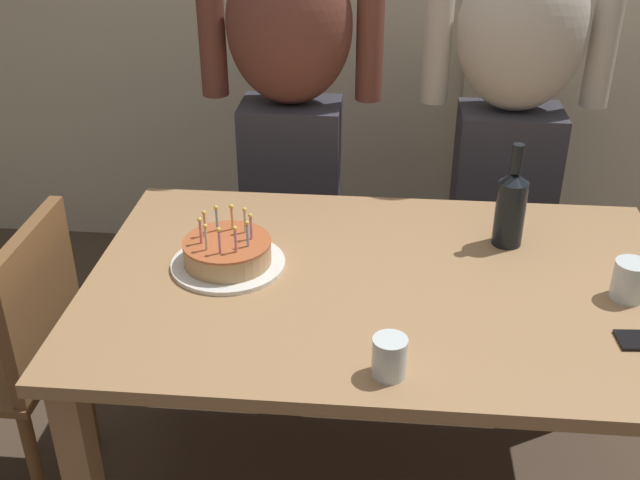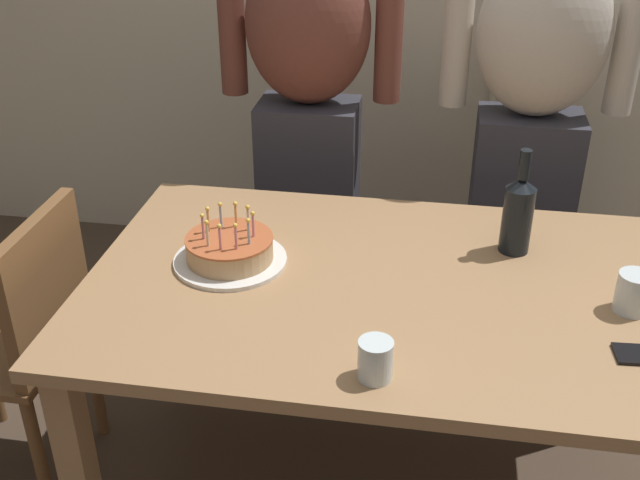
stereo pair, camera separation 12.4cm
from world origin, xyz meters
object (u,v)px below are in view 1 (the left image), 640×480
at_px(water_glass_near, 630,280).
at_px(person_woman_cardigan, 511,123).
at_px(birthday_cake, 228,254).
at_px(water_glass_far, 389,357).
at_px(wine_bottle, 511,206).
at_px(dining_chair, 14,345).
at_px(person_man_bearded, 291,116).

bearing_deg(water_glass_near, person_woman_cardigan, 102.61).
bearing_deg(birthday_cake, water_glass_near, -3.58).
bearing_deg(water_glass_far, birthday_cake, 135.95).
bearing_deg(birthday_cake, wine_bottle, 14.22).
xyz_separation_m(wine_bottle, dining_chair, (-1.32, -0.28, -0.34)).
bearing_deg(water_glass_near, water_glass_far, -148.87).
relative_size(water_glass_near, water_glass_far, 1.09).
distance_m(water_glass_near, wine_bottle, 0.36).
relative_size(water_glass_far, wine_bottle, 0.31).
relative_size(birthday_cake, wine_bottle, 1.02).
bearing_deg(person_woman_cardigan, water_glass_near, 102.61).
relative_size(wine_bottle, dining_chair, 0.33).
bearing_deg(birthday_cake, water_glass_far, -44.05).
distance_m(water_glass_near, person_man_bearded, 1.25).
xyz_separation_m(birthday_cake, wine_bottle, (0.74, 0.19, 0.08)).
distance_m(birthday_cake, water_glass_far, 0.59).
distance_m(person_man_bearded, dining_chair, 1.15).
relative_size(person_man_bearded, person_woman_cardigan, 1.00).
xyz_separation_m(water_glass_near, water_glass_far, (-0.57, -0.35, -0.00)).
height_order(birthday_cake, wine_bottle, wine_bottle).
height_order(water_glass_far, wine_bottle, wine_bottle).
relative_size(water_glass_near, wine_bottle, 0.34).
distance_m(birthday_cake, person_woman_cardigan, 1.12).
relative_size(person_woman_cardigan, dining_chair, 1.90).
relative_size(water_glass_near, dining_chair, 0.11).
distance_m(birthday_cake, person_man_bearded, 0.78).
xyz_separation_m(birthday_cake, person_woman_cardigan, (0.81, 0.77, 0.10)).
distance_m(water_glass_far, person_man_bearded, 1.24).
bearing_deg(birthday_cake, dining_chair, -170.50).
height_order(water_glass_near, person_woman_cardigan, person_woman_cardigan).
relative_size(birthday_cake, water_glass_far, 3.29).
xyz_separation_m(water_glass_near, dining_chair, (-1.58, -0.04, -0.27)).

